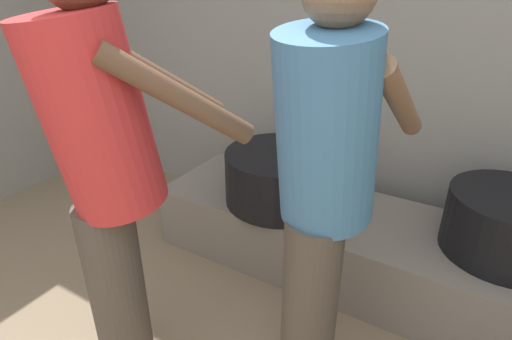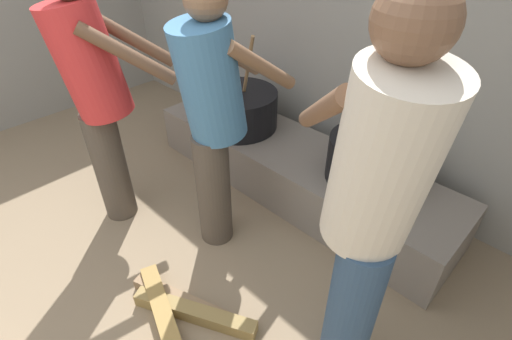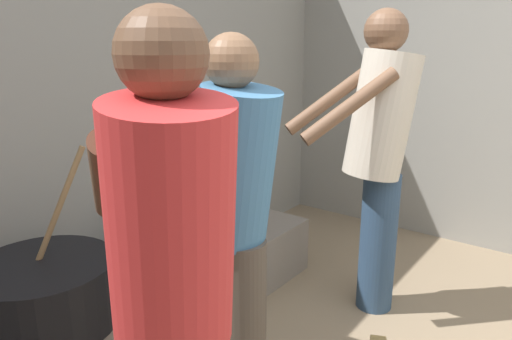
# 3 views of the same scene
# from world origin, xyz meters

# --- Properties ---
(block_enclosure_rear) EXTENTS (5.08, 0.20, 2.35)m
(block_enclosure_rear) POSITION_xyz_m (0.00, 2.49, 1.18)
(block_enclosure_rear) COLOR gray
(block_enclosure_rear) RESTS_ON ground_plane
(hearth_ledge) EXTENTS (2.30, 0.60, 0.35)m
(hearth_ledge) POSITION_xyz_m (0.13, 1.97, 0.18)
(hearth_ledge) COLOR slate
(hearth_ledge) RESTS_ON ground_plane
(cooking_pot_main) EXTENTS (0.57, 0.57, 0.73)m
(cooking_pot_main) POSITION_xyz_m (-0.39, 1.92, 0.49)
(cooking_pot_main) COLOR black
(cooking_pot_main) RESTS_ON hearth_ledge
(cooking_pot_secondary) EXTENTS (0.51, 0.51, 0.27)m
(cooking_pot_secondary) POSITION_xyz_m (0.65, 2.01, 0.49)
(cooking_pot_secondary) COLOR black
(cooking_pot_secondary) RESTS_ON hearth_ledge
(cook_in_red_shirt) EXTENTS (0.63, 0.72, 1.56)m
(cook_in_red_shirt) POSITION_xyz_m (-0.53, 0.98, 0.89)
(cook_in_red_shirt) COLOR #4C4238
(cook_in_red_shirt) RESTS_ON ground_plane
(cook_in_blue_shirt) EXTENTS (0.37, 0.66, 1.51)m
(cook_in_blue_shirt) POSITION_xyz_m (0.08, 1.30, 0.86)
(cook_in_blue_shirt) COLOR #4C4238
(cook_in_blue_shirt) RESTS_ON ground_plane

